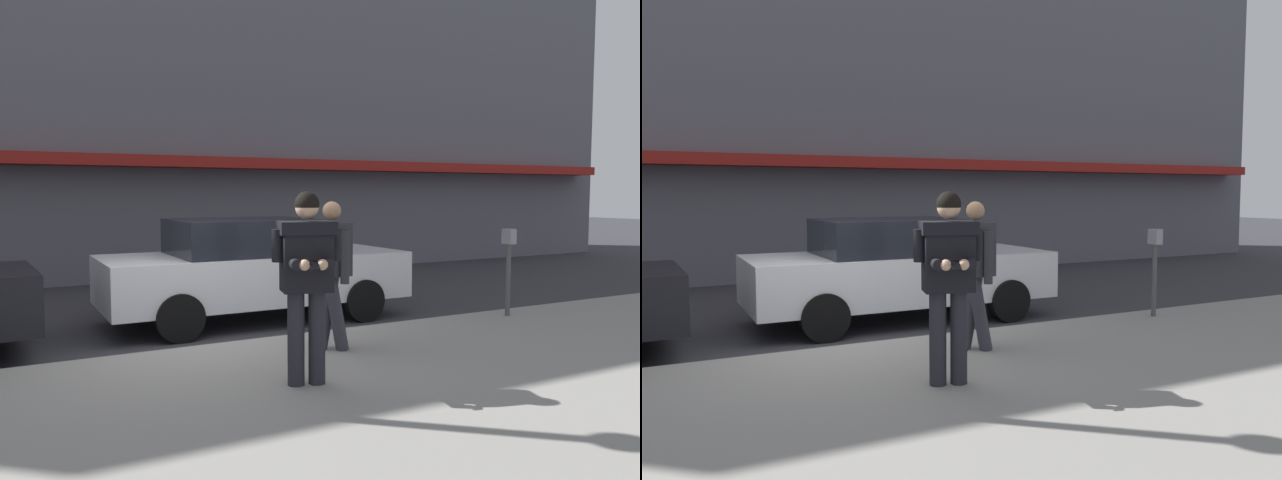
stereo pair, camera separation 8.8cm
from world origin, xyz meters
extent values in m
plane|color=#333338|center=(0.00, 0.00, 0.00)|extent=(80.00, 80.00, 0.00)
cube|color=gray|center=(1.00, -2.85, 0.07)|extent=(32.00, 5.30, 0.14)
cube|color=silver|center=(1.00, 0.05, 0.00)|extent=(28.00, 0.12, 0.01)
cube|color=slate|center=(1.00, 8.50, 6.14)|extent=(28.00, 4.00, 12.27)
cube|color=maroon|center=(1.00, 6.15, 2.60)|extent=(26.60, 0.70, 0.24)
cube|color=silver|center=(1.22, 1.48, 0.67)|extent=(4.51, 1.84, 0.70)
cube|color=black|center=(1.04, 1.48, 1.28)|extent=(2.08, 1.65, 0.52)
cylinder|color=black|center=(2.62, 2.33, 0.32)|extent=(0.64, 0.22, 0.64)
cylinder|color=black|center=(2.61, 0.62, 0.32)|extent=(0.64, 0.22, 0.64)
cylinder|color=black|center=(-0.17, 2.34, 0.32)|extent=(0.64, 0.22, 0.64)
cylinder|color=black|center=(-0.18, 0.63, 0.32)|extent=(0.64, 0.22, 0.64)
cylinder|color=#23232B|center=(0.36, -2.16, 0.58)|extent=(0.16, 0.16, 0.88)
cylinder|color=#23232B|center=(0.16, -2.11, 0.58)|extent=(0.16, 0.16, 0.88)
cube|color=black|center=(0.26, -2.13, 1.34)|extent=(0.52, 0.41, 0.64)
cube|color=black|center=(0.26, -2.13, 1.61)|extent=(0.59, 0.46, 0.12)
cylinder|color=black|center=(0.52, -2.20, 1.45)|extent=(0.11, 0.11, 0.30)
cylinder|color=black|center=(0.36, -2.32, 1.30)|extent=(0.17, 0.32, 0.10)
sphere|color=tan|center=(0.26, -2.44, 1.30)|extent=(0.10, 0.10, 0.10)
cylinder|color=black|center=(0.00, -2.06, 1.45)|extent=(0.11, 0.11, 0.30)
cylinder|color=black|center=(0.08, -2.25, 1.30)|extent=(0.17, 0.32, 0.10)
sphere|color=tan|center=(0.10, -2.40, 1.30)|extent=(0.10, 0.10, 0.10)
cube|color=black|center=(0.17, -2.46, 1.30)|extent=(0.11, 0.16, 0.07)
sphere|color=tan|center=(0.25, -2.16, 1.80)|extent=(0.22, 0.22, 0.22)
sphere|color=black|center=(0.25, -2.16, 1.83)|extent=(0.23, 0.23, 0.23)
cylinder|color=#33333D|center=(1.11, -1.20, 0.57)|extent=(0.34, 0.18, 0.87)
cylinder|color=#33333D|center=(1.09, -1.02, 0.57)|extent=(0.34, 0.18, 0.87)
cube|color=#2D2D33|center=(1.10, -1.11, 1.30)|extent=(0.32, 0.45, 0.60)
cylinder|color=#2D2D33|center=(1.13, -1.36, 1.22)|extent=(0.10, 0.10, 0.58)
cylinder|color=#2D2D33|center=(1.08, -0.86, 1.22)|extent=(0.10, 0.10, 0.58)
sphere|color=tan|center=(1.10, -1.11, 1.73)|extent=(0.21, 0.21, 0.21)
cube|color=brown|center=(1.09, -0.81, 1.10)|extent=(0.14, 0.25, 0.32)
cylinder|color=#4C4C51|center=(4.34, -0.60, 0.67)|extent=(0.07, 0.07, 1.05)
cube|color=gray|center=(4.34, -0.60, 1.30)|extent=(0.12, 0.18, 0.22)
camera|label=1|loc=(-2.34, -7.24, 1.93)|focal=35.00mm
camera|label=2|loc=(-2.26, -7.28, 1.93)|focal=35.00mm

